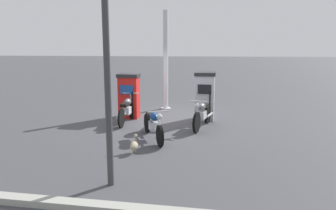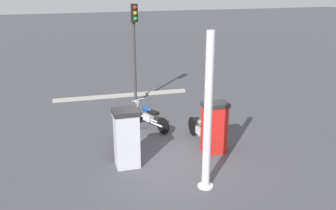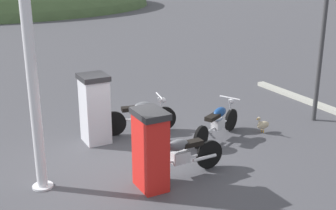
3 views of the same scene
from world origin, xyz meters
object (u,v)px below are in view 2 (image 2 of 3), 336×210
at_px(motorcycle_extra, 149,116).
at_px(roadside_traffic_light, 134,37).
at_px(fuel_pump_near, 214,127).
at_px(motorcycle_far_pump, 120,135).
at_px(wandering_duck, 146,110).
at_px(fuel_pump_far, 127,138).
at_px(motorcycle_near_pump, 200,129).
at_px(canopy_support_pole, 208,117).

bearing_deg(motorcycle_extra, roadside_traffic_light, -6.43).
xyz_separation_m(fuel_pump_near, motorcycle_far_pump, (1.17, 2.62, -0.35)).
height_order(fuel_pump_near, motorcycle_far_pump, fuel_pump_near).
height_order(motorcycle_far_pump, wandering_duck, motorcycle_far_pump).
bearing_deg(fuel_pump_far, motorcycle_extra, -28.51).
height_order(fuel_pump_near, wandering_duck, fuel_pump_near).
xyz_separation_m(motorcycle_near_pump, motorcycle_extra, (1.83, 1.18, -0.04)).
xyz_separation_m(motorcycle_near_pump, canopy_support_pole, (-2.56, 1.01, 1.41)).
xyz_separation_m(fuel_pump_near, fuel_pump_far, (-0.00, 2.69, 0.04)).
bearing_deg(canopy_support_pole, fuel_pump_near, -31.61).
relative_size(fuel_pump_near, wandering_duck, 3.58).
bearing_deg(fuel_pump_near, motorcycle_near_pump, 7.49).
xyz_separation_m(fuel_pump_near, roadside_traffic_light, (5.59, 0.94, 2.00)).
height_order(motorcycle_extra, wandering_duck, motorcycle_extra).
bearing_deg(motorcycle_far_pump, motorcycle_extra, -43.42).
distance_m(fuel_pump_near, roadside_traffic_light, 6.01).
bearing_deg(motorcycle_far_pump, fuel_pump_near, -114.14).
distance_m(fuel_pump_near, motorcycle_extra, 2.91).
bearing_deg(wandering_duck, motorcycle_far_pump, 148.63).
bearing_deg(wandering_duck, motorcycle_extra, 167.34).
distance_m(motorcycle_far_pump, canopy_support_pole, 3.63).
bearing_deg(motorcycle_near_pump, roadside_traffic_light, 9.90).
bearing_deg(fuel_pump_near, fuel_pump_far, 90.00).
relative_size(fuel_pump_near, motorcycle_near_pump, 0.81).
xyz_separation_m(fuel_pump_far, canopy_support_pole, (-1.80, -1.58, 1.04)).
bearing_deg(motorcycle_near_pump, canopy_support_pole, 158.53).
bearing_deg(motorcycle_near_pump, wandering_duck, 16.40).
bearing_deg(motorcycle_near_pump, fuel_pump_near, -172.51).
distance_m(wandering_duck, canopy_support_pole, 5.87).
bearing_deg(motorcycle_near_pump, fuel_pump_far, 106.38).
bearing_deg(roadside_traffic_light, fuel_pump_near, -170.43).
bearing_deg(wandering_duck, canopy_support_pole, 178.96).
xyz_separation_m(roadside_traffic_light, canopy_support_pole, (-7.39, 0.16, -0.92)).
height_order(motorcycle_near_pump, motorcycle_extra, motorcycle_near_pump).
bearing_deg(fuel_pump_near, motorcycle_far_pump, 65.86).
relative_size(fuel_pump_near, canopy_support_pole, 0.40).
height_order(fuel_pump_near, fuel_pump_far, fuel_pump_far).
distance_m(motorcycle_extra, roadside_traffic_light, 3.84).
bearing_deg(wandering_duck, motorcycle_near_pump, -163.60).
bearing_deg(canopy_support_pole, motorcycle_far_pump, 27.04).
bearing_deg(motorcycle_extra, wandering_duck, -12.66).
bearing_deg(fuel_pump_near, canopy_support_pole, 148.39).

